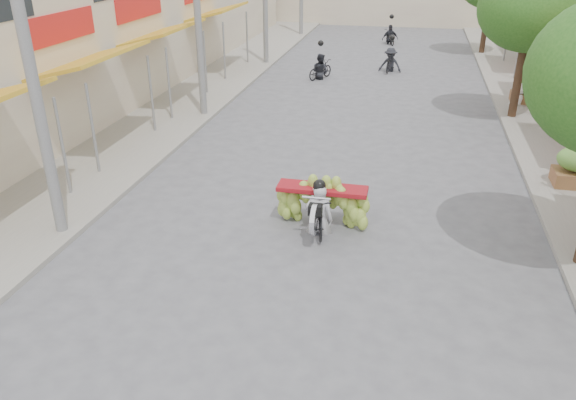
% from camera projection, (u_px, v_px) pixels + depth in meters
% --- Properties ---
extents(ground, '(120.00, 120.00, 0.00)m').
position_uv_depth(ground, '(266.00, 362.00, 8.67)').
color(ground, '#5C5C62').
rests_on(ground, ground).
extents(sidewalk_left, '(4.00, 60.00, 0.12)m').
position_uv_depth(sidewalk_left, '(193.00, 91.00, 23.22)').
color(sidewalk_left, gray).
rests_on(sidewalk_left, ground).
extents(sidewalk_right, '(4.00, 60.00, 0.12)m').
position_uv_depth(sidewalk_right, '(553.00, 112.00, 20.51)').
color(sidewalk_right, gray).
rests_on(sidewalk_right, ground).
extents(shophouse_row_left, '(9.77, 40.00, 6.00)m').
position_uv_depth(shophouse_row_left, '(58.00, 17.00, 22.02)').
color(shophouse_row_left, beige).
rests_on(shophouse_row_left, ground).
extents(utility_pole_near, '(0.60, 0.24, 8.00)m').
position_uv_depth(utility_pole_near, '(26.00, 48.00, 10.63)').
color(utility_pole_near, slate).
rests_on(utility_pole_near, ground).
extents(street_tree_mid, '(3.40, 3.40, 5.25)m').
position_uv_depth(street_tree_mid, '(531.00, 8.00, 18.33)').
color(street_tree_mid, '#3A2719').
rests_on(street_tree_mid, ground).
extents(produce_crate_far, '(1.20, 0.88, 1.16)m').
position_uv_depth(produce_crate_far, '(529.00, 87.00, 21.26)').
color(produce_crate_far, brown).
rests_on(produce_crate_far, ground).
extents(banana_motorbike, '(2.20, 1.78, 2.15)m').
position_uv_depth(banana_motorbike, '(321.00, 199.00, 12.31)').
color(banana_motorbike, black).
rests_on(banana_motorbike, ground).
extents(pedestrian, '(0.92, 0.70, 1.64)m').
position_uv_depth(pedestrian, '(522.00, 82.00, 21.01)').
color(pedestrian, white).
rests_on(pedestrian, ground).
extents(bg_motorbike_a, '(1.18, 1.58, 1.95)m').
position_uv_depth(bg_motorbike_a, '(320.00, 62.00, 25.17)').
color(bg_motorbike_a, black).
rests_on(bg_motorbike_a, ground).
extents(bg_motorbike_b, '(1.13, 1.77, 1.95)m').
position_uv_depth(bg_motorbike_b, '(391.00, 54.00, 26.42)').
color(bg_motorbike_b, black).
rests_on(bg_motorbike_b, ground).
extents(bg_motorbike_c, '(1.09, 1.56, 1.95)m').
position_uv_depth(bg_motorbike_c, '(391.00, 30.00, 32.99)').
color(bg_motorbike_c, black).
rests_on(bg_motorbike_c, ground).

